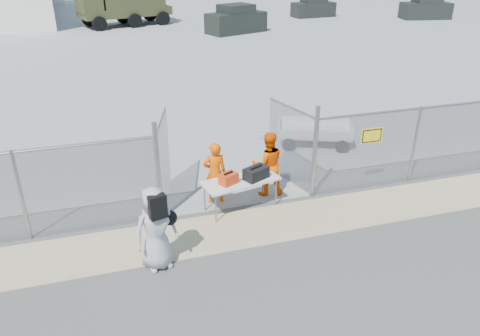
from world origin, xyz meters
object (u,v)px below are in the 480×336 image
object	(u,v)px
security_worker_left	(215,173)
utility_trailer	(315,133)
security_worker_right	(268,164)
visitor	(156,228)
folding_table	(241,194)

from	to	relation	value
security_worker_left	utility_trailer	size ratio (longest dim) A/B	0.53
security_worker_right	visitor	bearing A→B (deg)	40.94
security_worker_right	utility_trailer	size ratio (longest dim) A/B	0.57
visitor	utility_trailer	bearing A→B (deg)	26.74
security_worker_right	visitor	world-z (taller)	visitor
visitor	security_worker_right	bearing A→B (deg)	21.21
visitor	utility_trailer	xyz separation A→B (m)	(5.91, 5.11, -0.54)
folding_table	utility_trailer	distance (m)	4.92
folding_table	utility_trailer	xyz separation A→B (m)	(3.60, 3.36, -0.03)
folding_table	utility_trailer	size ratio (longest dim) A/B	0.61
visitor	utility_trailer	distance (m)	7.84
folding_table	security_worker_right	world-z (taller)	security_worker_right
security_worker_right	folding_table	bearing A→B (deg)	35.88
folding_table	visitor	distance (m)	2.95
visitor	security_worker_left	bearing A→B (deg)	37.79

